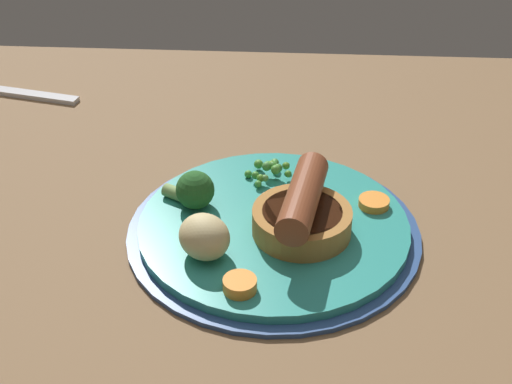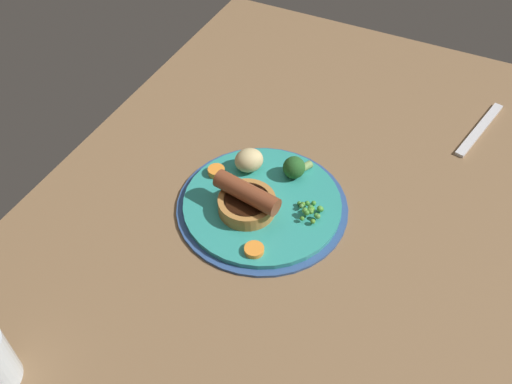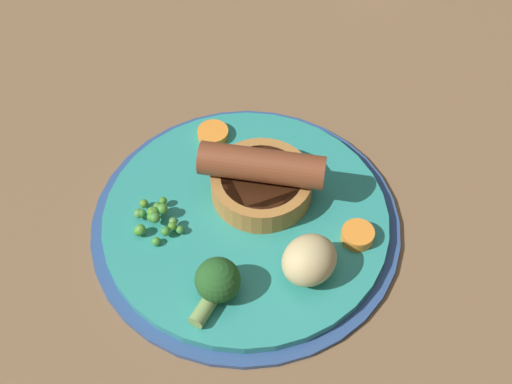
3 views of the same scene
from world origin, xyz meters
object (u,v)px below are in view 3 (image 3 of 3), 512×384
(carrot_slice_1, at_px, (213,133))
(carrot_slice_3, at_px, (358,235))
(potato_chunk_0, at_px, (309,260))
(dinner_plate, at_px, (246,222))
(broccoli_floret_far, at_px, (217,282))
(sausage_pudding, at_px, (262,178))
(pea_pile, at_px, (154,218))

(carrot_slice_1, distance_m, carrot_slice_3, 0.18)
(carrot_slice_1, bearing_deg, potato_chunk_0, 28.93)
(dinner_plate, height_order, carrot_slice_3, carrot_slice_3)
(dinner_plate, distance_m, broccoli_floret_far, 0.09)
(dinner_plate, relative_size, carrot_slice_1, 9.28)
(sausage_pudding, xyz_separation_m, carrot_slice_3, (0.05, 0.08, -0.02))
(dinner_plate, distance_m, carrot_slice_1, 0.10)
(broccoli_floret_far, bearing_deg, dinner_plate, 12.11)
(sausage_pudding, distance_m, broccoli_floret_far, 0.11)
(dinner_plate, distance_m, pea_pile, 0.08)
(potato_chunk_0, bearing_deg, dinner_plate, -137.90)
(potato_chunk_0, bearing_deg, carrot_slice_1, -151.07)
(carrot_slice_3, bearing_deg, dinner_plate, -103.90)
(broccoli_floret_far, bearing_deg, pea_pile, 67.48)
(pea_pile, relative_size, carrot_slice_1, 1.63)
(pea_pile, height_order, broccoli_floret_far, broccoli_floret_far)
(pea_pile, distance_m, carrot_slice_1, 0.11)
(sausage_pudding, bearing_deg, carrot_slice_1, 133.51)
(potato_chunk_0, xyz_separation_m, carrot_slice_3, (-0.03, 0.04, -0.01))
(carrot_slice_3, bearing_deg, potato_chunk_0, -52.13)
(broccoli_floret_far, xyz_separation_m, carrot_slice_3, (-0.05, 0.12, -0.01))
(carrot_slice_3, bearing_deg, sausage_pudding, -121.21)
(pea_pile, height_order, carrot_slice_3, pea_pile)
(broccoli_floret_far, relative_size, potato_chunk_0, 1.12)
(potato_chunk_0, xyz_separation_m, carrot_slice_1, (-0.15, -0.08, -0.02))
(carrot_slice_1, relative_size, carrot_slice_3, 1.05)
(pea_pile, distance_m, potato_chunk_0, 0.14)
(dinner_plate, distance_m, carrot_slice_3, 0.10)
(potato_chunk_0, distance_m, carrot_slice_3, 0.06)
(carrot_slice_1, height_order, carrot_slice_3, carrot_slice_3)
(dinner_plate, height_order, broccoli_floret_far, broccoli_floret_far)
(dinner_plate, distance_m, sausage_pudding, 0.04)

